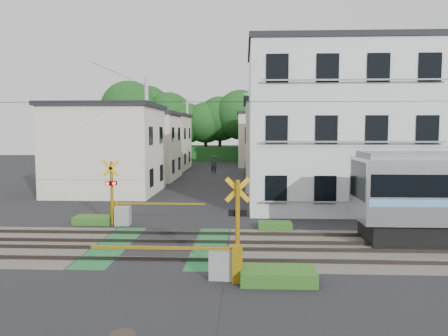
{
  "coord_description": "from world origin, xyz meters",
  "views": [
    {
      "loc": [
        3.19,
        -16.38,
        4.48
      ],
      "look_at": [
        2.2,
        5.0,
        2.61
      ],
      "focal_mm": 35.0,
      "sensor_mm": 36.0,
      "label": 1
    }
  ],
  "objects_px": {
    "crossing_signal_near": "(224,256)",
    "crossing_signal_far": "(121,210)",
    "pedestrian": "(214,165)",
    "apartment_block": "(335,127)",
    "manhole_cover": "(123,335)"
  },
  "relations": [
    {
      "from": "crossing_signal_far",
      "to": "crossing_signal_near",
      "type": "bearing_deg",
      "value": -54.71
    },
    {
      "from": "crossing_signal_far",
      "to": "apartment_block",
      "type": "xyz_separation_m",
      "value": [
        11.09,
        5.84,
        3.94
      ]
    },
    {
      "from": "manhole_cover",
      "to": "pedestrian",
      "type": "bearing_deg",
      "value": 90.8
    },
    {
      "from": "apartment_block",
      "to": "pedestrian",
      "type": "distance_m",
      "value": 20.73
    },
    {
      "from": "apartment_block",
      "to": "pedestrian",
      "type": "xyz_separation_m",
      "value": [
        -8.45,
        18.56,
        -3.73
      ]
    },
    {
      "from": "crossing_signal_far",
      "to": "manhole_cover",
      "type": "relative_size",
      "value": 8.16
    },
    {
      "from": "pedestrian",
      "to": "manhole_cover",
      "type": "xyz_separation_m",
      "value": [
        0.49,
        -35.36,
        -0.92
      ]
    },
    {
      "from": "crossing_signal_near",
      "to": "crossing_signal_far",
      "type": "bearing_deg",
      "value": 125.29
    },
    {
      "from": "crossing_signal_far",
      "to": "pedestrian",
      "type": "bearing_deg",
      "value": 83.83
    },
    {
      "from": "crossing_signal_near",
      "to": "crossing_signal_far",
      "type": "relative_size",
      "value": 1.0
    },
    {
      "from": "pedestrian",
      "to": "manhole_cover",
      "type": "bearing_deg",
      "value": 79.83
    },
    {
      "from": "crossing_signal_near",
      "to": "manhole_cover",
      "type": "xyz_separation_m",
      "value": [
        -2.04,
        -3.65,
        -0.7
      ]
    },
    {
      "from": "crossing_signal_near",
      "to": "crossing_signal_far",
      "type": "height_order",
      "value": "same"
    },
    {
      "from": "apartment_block",
      "to": "manhole_cover",
      "type": "xyz_separation_m",
      "value": [
        -7.95,
        -16.8,
        -4.64
      ]
    },
    {
      "from": "crossing_signal_near",
      "to": "manhole_cover",
      "type": "bearing_deg",
      "value": -119.18
    }
  ]
}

